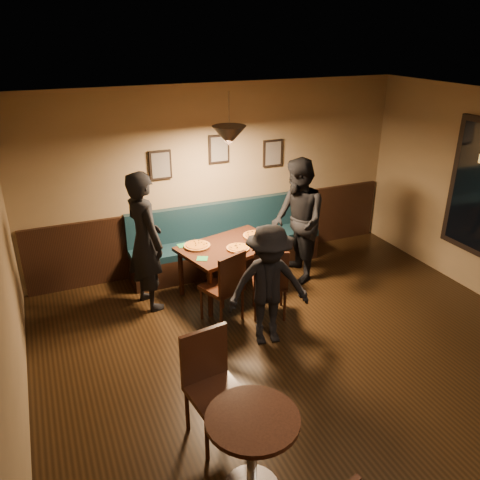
% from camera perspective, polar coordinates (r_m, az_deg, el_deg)
% --- Properties ---
extents(floor, '(7.00, 7.00, 0.00)m').
position_cam_1_polar(floor, '(5.42, 11.81, -17.35)').
color(floor, black).
rests_on(floor, ground).
extents(ceiling, '(7.00, 7.00, 0.00)m').
position_cam_1_polar(ceiling, '(4.19, 15.05, 13.07)').
color(ceiling, silver).
rests_on(ceiling, ground).
extents(wall_back, '(6.00, 0.00, 6.00)m').
position_cam_1_polar(wall_back, '(7.51, -2.51, 7.32)').
color(wall_back, '#8C704F').
rests_on(wall_back, ground).
extents(wainscot, '(5.88, 0.06, 1.00)m').
position_cam_1_polar(wainscot, '(7.79, -2.32, 0.90)').
color(wainscot, black).
rests_on(wainscot, ground).
extents(booth_bench, '(3.00, 0.60, 1.00)m').
position_cam_1_polar(booth_bench, '(7.56, -1.58, 0.17)').
color(booth_bench, '#0F232D').
rests_on(booth_bench, ground).
extents(picture_left, '(0.32, 0.04, 0.42)m').
position_cam_1_polar(picture_left, '(7.15, -9.29, 8.67)').
color(picture_left, black).
rests_on(picture_left, wall_back).
extents(picture_center, '(0.32, 0.04, 0.42)m').
position_cam_1_polar(picture_center, '(7.37, -2.49, 10.62)').
color(picture_center, black).
rests_on(picture_center, wall_back).
extents(picture_right, '(0.32, 0.04, 0.42)m').
position_cam_1_polar(picture_right, '(7.76, 3.84, 10.12)').
color(picture_right, black).
rests_on(picture_right, wall_back).
extents(pendant_lamp, '(0.44, 0.44, 0.25)m').
position_cam_1_polar(pendant_lamp, '(6.30, -1.29, 12.10)').
color(pendant_lamp, black).
rests_on(pendant_lamp, ceiling).
extents(dining_table, '(1.54, 1.20, 0.73)m').
position_cam_1_polar(dining_table, '(6.93, -1.15, -3.37)').
color(dining_table, '#321D0E').
rests_on(dining_table, floor).
extents(chair_near_left, '(0.57, 0.57, 0.99)m').
position_cam_1_polar(chair_near_left, '(6.22, -2.16, -5.37)').
color(chair_near_left, black).
rests_on(chair_near_left, floor).
extents(chair_near_right, '(0.57, 0.57, 0.99)m').
position_cam_1_polar(chair_near_right, '(6.36, 3.46, -4.74)').
color(chair_near_right, black).
rests_on(chair_near_right, floor).
extents(diner_left, '(0.61, 0.78, 1.89)m').
position_cam_1_polar(diner_left, '(6.48, -11.04, -0.14)').
color(diner_left, black).
rests_on(diner_left, floor).
extents(diner_right, '(0.83, 1.00, 1.84)m').
position_cam_1_polar(diner_right, '(7.12, 6.77, 2.17)').
color(diner_right, black).
rests_on(diner_right, floor).
extents(diner_front, '(1.06, 0.74, 1.50)m').
position_cam_1_polar(diner_front, '(5.69, 3.38, -5.38)').
color(diner_front, black).
rests_on(diner_front, floor).
extents(pizza_a, '(0.43, 0.43, 0.04)m').
position_cam_1_polar(pizza_a, '(6.73, -5.04, -0.66)').
color(pizza_a, orange).
rests_on(pizza_a, dining_table).
extents(pizza_b, '(0.42, 0.42, 0.04)m').
position_cam_1_polar(pizza_b, '(6.64, -0.24, -0.94)').
color(pizza_b, gold).
rests_on(pizza_b, dining_table).
extents(pizza_c, '(0.39, 0.39, 0.04)m').
position_cam_1_polar(pizza_c, '(7.03, 1.90, 0.53)').
color(pizza_c, orange).
rests_on(pizza_c, dining_table).
extents(soda_glass, '(0.09, 0.09, 0.16)m').
position_cam_1_polar(soda_glass, '(6.74, 4.77, -0.04)').
color(soda_glass, black).
rests_on(soda_glass, dining_table).
extents(tabasco_bottle, '(0.03, 0.03, 0.11)m').
position_cam_1_polar(tabasco_bottle, '(6.86, 2.90, 0.20)').
color(tabasco_bottle, '#AA0519').
rests_on(tabasco_bottle, dining_table).
extents(napkin_a, '(0.15, 0.15, 0.01)m').
position_cam_1_polar(napkin_a, '(6.80, -6.73, -0.64)').
color(napkin_a, '#1D703B').
rests_on(napkin_a, dining_table).
extents(napkin_b, '(0.19, 0.19, 0.01)m').
position_cam_1_polar(napkin_b, '(6.40, -4.45, -2.18)').
color(napkin_b, '#217E3B').
rests_on(napkin_b, dining_table).
extents(cutlery_set, '(0.16, 0.07, 0.00)m').
position_cam_1_polar(cutlery_set, '(6.45, -0.52, -1.90)').
color(cutlery_set, silver).
rests_on(cutlery_set, dining_table).
extents(cafe_table, '(0.75, 0.75, 0.78)m').
position_cam_1_polar(cafe_table, '(4.24, 1.42, -23.85)').
color(cafe_table, black).
rests_on(cafe_table, floor).
extents(cafe_chair_far, '(0.52, 0.52, 1.05)m').
position_cam_1_polar(cafe_chair_far, '(4.57, -2.88, -17.21)').
color(cafe_chair_far, black).
rests_on(cafe_chair_far, floor).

